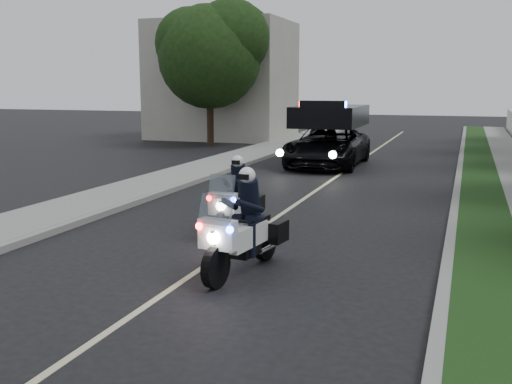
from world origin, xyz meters
TOP-DOWN VIEW (x-y plane):
  - ground at (0.00, 0.00)m, footprint 120.00×120.00m
  - curb_right at (4.10, 10.00)m, footprint 0.20×60.00m
  - grass_verge at (4.80, 10.00)m, footprint 1.20×60.00m
  - curb_left at (-4.10, 10.00)m, footprint 0.20×60.00m
  - sidewalk_left at (-5.20, 10.00)m, footprint 2.00×60.00m
  - building_far at (-10.00, 26.00)m, footprint 8.00×6.00m
  - lane_marking at (0.00, 10.00)m, footprint 0.12×50.00m
  - police_moto_left at (-0.36, 3.37)m, footprint 0.77×2.04m
  - police_moto_right at (0.77, 0.81)m, footprint 1.04×2.24m
  - police_suv at (-0.96, 15.13)m, footprint 2.74×5.82m
  - bicycle at (-2.79, 20.15)m, footprint 0.63×1.69m
  - cyclist at (-2.79, 20.15)m, footprint 0.66×0.49m
  - tree_left_near at (-8.78, 21.26)m, footprint 6.18×6.18m
  - tree_left_far at (-9.31, 23.67)m, footprint 5.81×5.81m

SIDE VIEW (x-z plane):
  - ground at x=0.00m, z-range 0.00..0.00m
  - police_moto_left at x=-0.36m, z-range -0.86..0.86m
  - police_moto_right at x=0.77m, z-range -0.91..0.91m
  - police_suv at x=-0.96m, z-range -1.41..1.41m
  - bicycle at x=-2.79m, z-range -0.44..0.44m
  - cyclist at x=-2.79m, z-range -0.86..0.86m
  - tree_left_near at x=-8.78m, z-range -4.56..4.56m
  - tree_left_far at x=-9.31m, z-range -4.61..4.61m
  - lane_marking at x=0.00m, z-range 0.00..0.01m
  - curb_right at x=4.10m, z-range 0.00..0.15m
  - curb_left at x=-4.10m, z-range 0.00..0.15m
  - grass_verge at x=4.80m, z-range 0.00..0.16m
  - sidewalk_left at x=-5.20m, z-range 0.00..0.16m
  - building_far at x=-10.00m, z-range 0.00..7.00m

